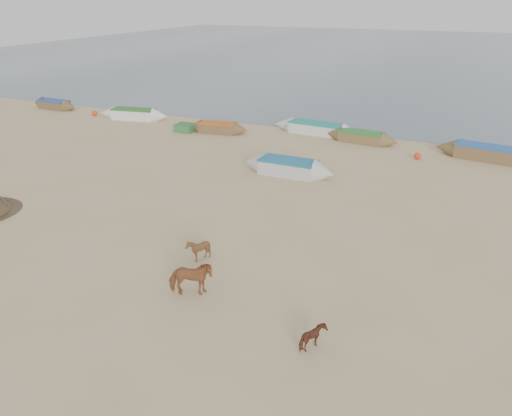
{
  "coord_description": "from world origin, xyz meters",
  "views": [
    {
      "loc": [
        8.3,
        -15.07,
        10.01
      ],
      "look_at": [
        0.0,
        4.0,
        1.0
      ],
      "focal_mm": 35.0,
      "sensor_mm": 36.0,
      "label": 1
    }
  ],
  "objects": [
    {
      "name": "ground",
      "position": [
        0.0,
        0.0,
        0.0
      ],
      "size": [
        140.0,
        140.0,
        0.0
      ],
      "primitive_type": "plane",
      "color": "tan",
      "rests_on": "ground"
    },
    {
      "name": "sea",
      "position": [
        0.0,
        82.0,
        0.01
      ],
      "size": [
        160.0,
        160.0,
        0.0
      ],
      "primitive_type": "plane",
      "color": "slate",
      "rests_on": "ground"
    },
    {
      "name": "beach_clutter",
      "position": [
        4.36,
        19.5,
        0.3
      ],
      "size": [
        44.09,
        4.73,
        0.64
      ],
      "color": "#306C36",
      "rests_on": "ground"
    },
    {
      "name": "near_canoe",
      "position": [
        -1.2,
        11.52,
        0.46
      ],
      "size": [
        5.76,
        1.66,
        0.93
      ],
      "primitive_type": null,
      "rotation": [
        0.0,
        0.0,
        -0.03
      ],
      "color": "beige",
      "rests_on": "ground"
    },
    {
      "name": "waterline_canoes",
      "position": [
        -0.3,
        20.22,
        0.44
      ],
      "size": [
        58.41,
        5.33,
        0.97
      ],
      "color": "brown",
      "rests_on": "ground"
    },
    {
      "name": "calf_right",
      "position": [
        5.0,
        -3.13,
        0.4
      ],
      "size": [
        0.71,
        0.82,
        0.8
      ],
      "primitive_type": "imported",
      "rotation": [
        0.0,
        0.0,
        1.54
      ],
      "color": "#5C2E1E",
      "rests_on": "ground"
    },
    {
      "name": "cow_adult",
      "position": [
        0.09,
        -2.03,
        0.67
      ],
      "size": [
        1.74,
        1.34,
        1.34
      ],
      "primitive_type": "imported",
      "rotation": [
        0.0,
        0.0,
        2.02
      ],
      "color": "brown",
      "rests_on": "ground"
    },
    {
      "name": "calf_front",
      "position": [
        -0.93,
        0.29,
        0.5
      ],
      "size": [
        1.11,
        1.05,
        0.99
      ],
      "primitive_type": "imported",
      "rotation": [
        0.0,
        0.0,
        -1.25
      ],
      "color": "brown",
      "rests_on": "ground"
    }
  ]
}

